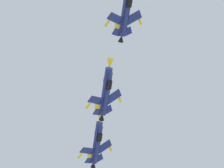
{
  "coord_description": "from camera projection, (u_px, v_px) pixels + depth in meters",
  "views": [
    {
      "loc": [
        -1.97,
        -4.34,
        1.98
      ],
      "look_at": [
        1.09,
        39.77,
        100.75
      ],
      "focal_mm": 72.83,
      "sensor_mm": 36.0,
      "label": 1
    }
  ],
  "objects": [
    {
      "name": "fighter_jet_left_wing",
      "position": [
        106.0,
        91.0,
        106.19
      ],
      "size": [
        8.76,
        15.96,
        6.22
      ],
      "rotation": [
        0.0,
        0.65,
        3.21
      ],
      "color": "navy"
    },
    {
      "name": "fighter_jet_lead",
      "position": [
        126.0,
        9.0,
        103.26
      ],
      "size": [
        9.05,
        15.96,
        5.81
      ],
      "rotation": [
        0.0,
        0.6,
        3.21
      ],
      "color": "navy"
    },
    {
      "name": "fighter_jet_right_wing",
      "position": [
        97.0,
        142.0,
        116.64
      ],
      "size": [
        9.05,
        15.96,
        5.8
      ],
      "rotation": [
        0.0,
        0.6,
        3.21
      ],
      "color": "navy"
    }
  ]
}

